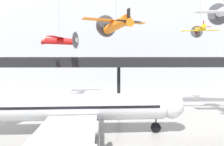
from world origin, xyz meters
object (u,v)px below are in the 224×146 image
(suspended_plane_red_highwing, at_px, (59,41))
(suspended_plane_orange_highwing, at_px, (116,25))
(suspended_plane_yellow_lowwing, at_px, (200,29))
(airliner_silver_main, at_px, (67,108))

(suspended_plane_red_highwing, relative_size, suspended_plane_orange_highwing, 1.11)
(suspended_plane_red_highwing, height_order, suspended_plane_orange_highwing, suspended_plane_orange_highwing)
(suspended_plane_yellow_lowwing, bearing_deg, suspended_plane_orange_highwing, 132.46)
(airliner_silver_main, bearing_deg, suspended_plane_orange_highwing, 24.73)
(airliner_silver_main, xyz_separation_m, suspended_plane_yellow_lowwing, (22.64, 13.02, 11.69))
(suspended_plane_red_highwing, xyz_separation_m, suspended_plane_yellow_lowwing, (25.68, 3.70, 2.56))
(suspended_plane_red_highwing, distance_m, suspended_plane_orange_highwing, 11.37)
(airliner_silver_main, relative_size, suspended_plane_yellow_lowwing, 4.41)
(suspended_plane_orange_highwing, height_order, suspended_plane_yellow_lowwing, suspended_plane_yellow_lowwing)
(airliner_silver_main, xyz_separation_m, suspended_plane_orange_highwing, (6.36, 3.19, 10.91))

